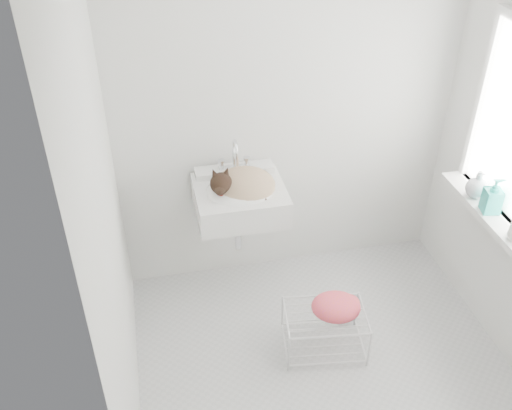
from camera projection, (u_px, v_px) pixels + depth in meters
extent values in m
cube|color=#B2B3B3|center=(324.00, 364.00, 3.48)|extent=(2.20, 2.00, 0.02)
cube|color=silver|center=(288.00, 105.00, 3.56)|extent=(2.20, 0.02, 2.50)
cube|color=silver|center=(107.00, 222.00, 2.57)|extent=(0.02, 2.00, 2.50)
cube|color=white|center=(489.00, 213.00, 3.34)|extent=(0.16, 0.88, 0.04)
cube|color=white|center=(240.00, 188.00, 3.52)|extent=(0.55, 0.48, 0.22)
ellipsoid|color=tan|center=(245.00, 184.00, 3.50)|extent=(0.39, 0.35, 0.19)
sphere|color=black|center=(222.00, 180.00, 3.38)|extent=(0.15, 0.15, 0.13)
torus|color=#C80602|center=(225.00, 186.00, 3.40)|extent=(0.13, 0.13, 0.05)
cube|color=silver|center=(324.00, 330.00, 3.51)|extent=(0.52, 0.39, 0.28)
ellipsoid|color=orange|center=(336.00, 311.00, 3.41)|extent=(0.33, 0.26, 0.12)
imported|color=teal|center=(489.00, 211.00, 3.32)|extent=(0.11, 0.11, 0.22)
imported|color=silver|center=(474.00, 196.00, 3.45)|extent=(0.16, 0.16, 0.17)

